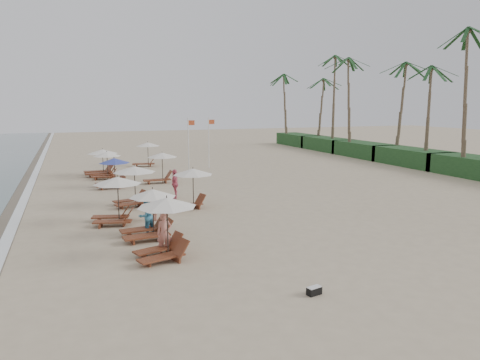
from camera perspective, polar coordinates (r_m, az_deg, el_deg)
name	(u,v)px	position (r m, az deg, el deg)	size (l,w,h in m)	color
ground	(260,225)	(21.94, 2.60, -5.70)	(160.00, 160.00, 0.00)	tan
foam_line	(23,201)	(30.08, -25.72, -2.44)	(0.50, 140.00, 0.02)	white
shrub_hedge	(412,157)	(45.85, 20.93, 2.72)	(3.20, 53.00, 1.60)	#193D1C
palm_row	(411,59)	(46.38, 20.77, 14.09)	(7.00, 52.00, 12.30)	brown
lounger_station_0	(163,226)	(17.21, -9.77, -5.81)	(2.47, 2.24, 2.34)	brown
lounger_station_1	(147,216)	(20.02, -11.64, -4.45)	(2.50, 2.03, 2.15)	brown
lounger_station_2	(114,199)	(22.74, -15.62, -2.28)	(2.53, 2.31, 2.30)	brown
lounger_station_3	(132,183)	(26.48, -13.51, -0.40)	(2.53, 2.41, 2.29)	brown
lounger_station_4	(111,173)	(32.63, -15.94, 0.86)	(2.46, 2.12, 2.08)	brown
lounger_station_5	(105,165)	(36.75, -16.73, 1.85)	(2.44, 2.13, 2.11)	brown
lounger_station_6	(100,163)	(38.50, -17.32, 2.12)	(2.83, 2.46, 2.14)	brown
inland_station_0	(191,182)	(25.24, -6.22, -0.29)	(2.56, 2.24, 2.22)	brown
inland_station_1	(160,165)	(33.85, -10.10, 1.92)	(2.70, 2.24, 2.22)	brown
inland_station_2	(146,152)	(43.17, -11.83, 3.47)	(2.79, 2.24, 2.22)	brown
beachgoer_near	(164,233)	(17.94, -9.55, -6.66)	(0.59, 0.39, 1.61)	#BB7465
beachgoer_mid_a	(146,216)	(20.73, -11.78, -4.48)	(0.79, 0.62, 1.63)	teal
beachgoer_mid_b	(156,205)	(22.97, -10.58, -3.19)	(0.99, 0.57, 1.54)	#905949
beachgoer_far_a	(175,184)	(28.13, -8.24, -0.48)	(1.07, 0.44, 1.82)	#CE526A
duffel_bag	(314,291)	(14.42, 9.36, -13.63)	(0.51, 0.33, 0.26)	black
flag_pole_near	(189,143)	(37.54, -6.49, 4.63)	(0.59, 0.08, 4.66)	silver
flag_pole_far	(209,140)	(41.06, -3.93, 5.04)	(0.60, 0.08, 4.59)	silver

